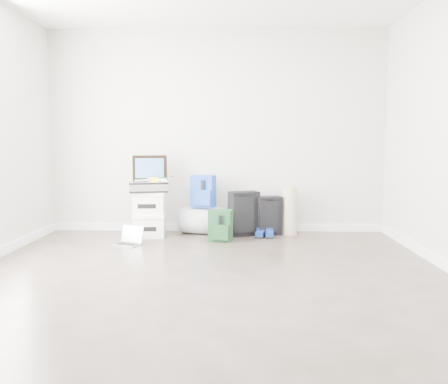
{
  "coord_description": "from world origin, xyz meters",
  "views": [
    {
      "loc": [
        0.26,
        -3.91,
        1.21
      ],
      "look_at": [
        0.11,
        1.9,
        0.6
      ],
      "focal_mm": 38.0,
      "sensor_mm": 36.0,
      "label": 1
    }
  ],
  "objects_px": {
    "briefcase": "(149,187)",
    "duffel_bag": "(204,220)",
    "boxes_stack": "(149,214)",
    "large_suitcase": "(244,214)",
    "laptop": "(129,240)",
    "carry_on": "(268,216)"
  },
  "relations": [
    {
      "from": "briefcase",
      "to": "boxes_stack",
      "type": "bearing_deg",
      "value": 168.9
    },
    {
      "from": "briefcase",
      "to": "laptop",
      "type": "relative_size",
      "value": 1.29
    },
    {
      "from": "duffel_bag",
      "to": "carry_on",
      "type": "bearing_deg",
      "value": 10.42
    },
    {
      "from": "boxes_stack",
      "to": "duffel_bag",
      "type": "xyz_separation_m",
      "value": [
        0.68,
        0.2,
        -0.11
      ]
    },
    {
      "from": "laptop",
      "to": "large_suitcase",
      "type": "bearing_deg",
      "value": 48.69
    },
    {
      "from": "boxes_stack",
      "to": "duffel_bag",
      "type": "relative_size",
      "value": 0.99
    },
    {
      "from": "briefcase",
      "to": "laptop",
      "type": "distance_m",
      "value": 0.78
    },
    {
      "from": "large_suitcase",
      "to": "carry_on",
      "type": "relative_size",
      "value": 1.14
    },
    {
      "from": "boxes_stack",
      "to": "carry_on",
      "type": "height_order",
      "value": "boxes_stack"
    },
    {
      "from": "large_suitcase",
      "to": "laptop",
      "type": "height_order",
      "value": "large_suitcase"
    },
    {
      "from": "large_suitcase",
      "to": "boxes_stack",
      "type": "bearing_deg",
      "value": 163.78
    },
    {
      "from": "briefcase",
      "to": "large_suitcase",
      "type": "xyz_separation_m",
      "value": [
        1.21,
        0.11,
        -0.36
      ]
    },
    {
      "from": "carry_on",
      "to": "briefcase",
      "type": "bearing_deg",
      "value": 169.63
    },
    {
      "from": "boxes_stack",
      "to": "briefcase",
      "type": "height_order",
      "value": "briefcase"
    },
    {
      "from": "boxes_stack",
      "to": "duffel_bag",
      "type": "height_order",
      "value": "boxes_stack"
    },
    {
      "from": "duffel_bag",
      "to": "boxes_stack",
      "type": "bearing_deg",
      "value": -150.19
    },
    {
      "from": "briefcase",
      "to": "duffel_bag",
      "type": "bearing_deg",
      "value": 5.04
    },
    {
      "from": "large_suitcase",
      "to": "laptop",
      "type": "xyz_separation_m",
      "value": [
        -1.37,
        -0.59,
        -0.24
      ]
    },
    {
      "from": "boxes_stack",
      "to": "carry_on",
      "type": "distance_m",
      "value": 1.55
    },
    {
      "from": "laptop",
      "to": "carry_on",
      "type": "bearing_deg",
      "value": 45.83
    },
    {
      "from": "duffel_bag",
      "to": "laptop",
      "type": "bearing_deg",
      "value": -127.35
    },
    {
      "from": "boxes_stack",
      "to": "large_suitcase",
      "type": "bearing_deg",
      "value": 0.87
    }
  ]
}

